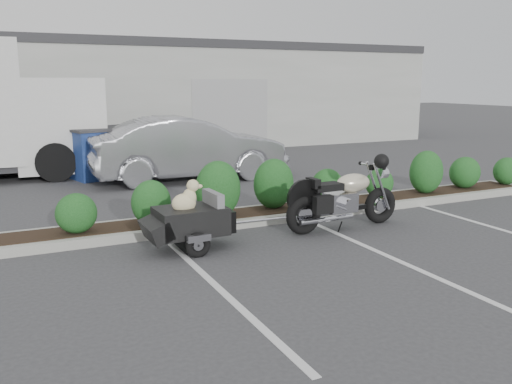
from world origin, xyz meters
name	(u,v)px	position (x,y,z in m)	size (l,w,h in m)	color
ground	(297,256)	(0.00, 0.00, 0.00)	(90.00, 90.00, 0.00)	#38383A
planter_kerb	(285,212)	(1.00, 2.20, 0.07)	(12.00, 1.00, 0.15)	#9E9E93
building	(96,94)	(0.00, 17.00, 2.00)	(26.00, 10.00, 4.00)	#9EA099
motorcycle	(344,199)	(1.49, 0.98, 0.52)	(2.29, 0.77, 1.31)	black
pet_trailer	(190,220)	(-1.30, 1.00, 0.46)	(1.82, 1.02, 1.09)	black
sedan	(188,148)	(0.59, 6.70, 0.82)	(1.74, 4.98, 1.64)	#A1A1A7
dumpster	(107,152)	(-1.23, 8.17, 0.67)	(2.30, 1.86, 1.32)	navy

